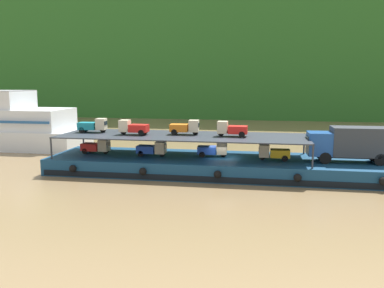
{
  "coord_description": "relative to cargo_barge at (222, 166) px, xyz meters",
  "views": [
    {
      "loc": [
        3.36,
        -35.75,
        8.58
      ],
      "look_at": [
        -2.85,
        0.0,
        2.7
      ],
      "focal_mm": 36.88,
      "sensor_mm": 36.0,
      "label": 1
    }
  ],
  "objects": [
    {
      "name": "cargo_barge",
      "position": [
        0.0,
        0.0,
        0.0
      ],
      "size": [
        32.23,
        8.09,
        1.5
      ],
      "color": "navy",
      "rests_on": "ground"
    },
    {
      "name": "cargo_rack",
      "position": [
        -3.8,
        0.02,
        2.69
      ],
      "size": [
        23.03,
        6.78,
        2.0
      ],
      "color": "#2D333D",
      "rests_on": "cargo_barge"
    },
    {
      "name": "mini_truck_lower_aft",
      "position": [
        -6.62,
        -0.3,
        1.44
      ],
      "size": [
        2.77,
        1.26,
        1.38
      ],
      "color": "#1E47B7",
      "rests_on": "cargo_barge"
    },
    {
      "name": "mini_truck_lower_stern",
      "position": [
        -12.36,
        0.05,
        1.44
      ],
      "size": [
        2.8,
        1.3,
        1.38
      ],
      "color": "red",
      "rests_on": "cargo_barge"
    },
    {
      "name": "mini_truck_upper_fore",
      "position": [
        -3.61,
        0.58,
        3.44
      ],
      "size": [
        2.79,
        1.28,
        1.38
      ],
      "color": "orange",
      "rests_on": "cargo_rack"
    },
    {
      "name": "mini_truck_upper_mid",
      "position": [
        -8.4,
        -0.38,
        3.44
      ],
      "size": [
        2.78,
        1.26,
        1.38
      ],
      "color": "red",
      "rests_on": "cargo_rack"
    },
    {
      "name": "ground_plane",
      "position": [
        0.0,
        0.02,
        -0.75
      ],
      "size": [
        400.0,
        400.0,
        0.0
      ],
      "primitive_type": "plane",
      "color": "olive"
    },
    {
      "name": "mini_truck_lower_fore",
      "position": [
        4.63,
        -0.32,
        1.44
      ],
      "size": [
        2.74,
        1.2,
        1.38
      ],
      "color": "gold",
      "rests_on": "cargo_barge"
    },
    {
      "name": "mini_truck_upper_bow",
      "position": [
        0.83,
        0.03,
        3.44
      ],
      "size": [
        2.77,
        1.26,
        1.38
      ],
      "color": "red",
      "rests_on": "cargo_rack"
    },
    {
      "name": "hillside_far_bank",
      "position": [
        0.0,
        69.55,
        19.47
      ],
      "size": [
        134.96,
        40.39,
        35.9
      ],
      "color": "#286023",
      "rests_on": "ground"
    },
    {
      "name": "covered_lorry",
      "position": [
        11.13,
        -0.17,
        2.45
      ],
      "size": [
        7.89,
        2.42,
        3.1
      ],
      "color": "#1E4C99",
      "rests_on": "cargo_barge"
    },
    {
      "name": "mini_truck_upper_stern",
      "position": [
        -12.85,
        0.6,
        3.44
      ],
      "size": [
        2.8,
        1.3,
        1.38
      ],
      "color": "teal",
      "rests_on": "cargo_rack"
    },
    {
      "name": "mini_truck_lower_mid",
      "position": [
        -0.92,
        0.31,
        1.44
      ],
      "size": [
        2.78,
        1.27,
        1.38
      ],
      "color": "#1E47B7",
      "rests_on": "cargo_barge"
    }
  ]
}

